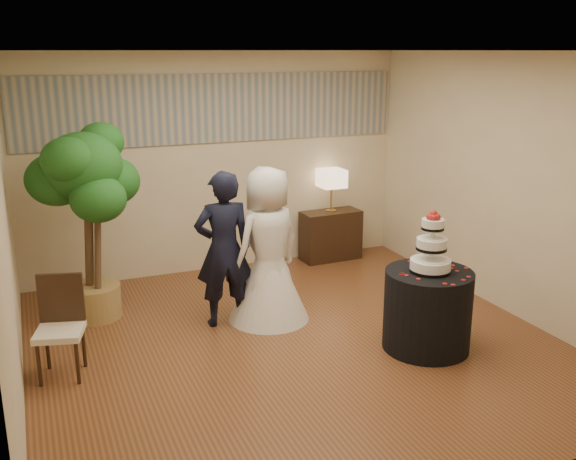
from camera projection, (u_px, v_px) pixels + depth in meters
name	position (u px, v px, depth m)	size (l,w,h in m)	color
floor	(294.00, 343.00, 6.37)	(5.00, 5.00, 0.00)	brown
ceiling	(295.00, 51.00, 5.61)	(5.00, 5.00, 0.00)	white
wall_back	(218.00, 164.00, 8.21)	(5.00, 0.06, 2.80)	beige
wall_front	(462.00, 298.00, 3.77)	(5.00, 0.06, 2.80)	beige
wall_left	(4.00, 234.00, 5.07)	(0.06, 5.00, 2.80)	beige
wall_right	(507.00, 185.00, 6.92)	(0.06, 5.00, 2.80)	beige
mural_border	(217.00, 108.00, 8.01)	(4.90, 0.02, 0.85)	gray
groom	(224.00, 249.00, 6.61)	(0.60, 0.39, 1.65)	black
bride	(268.00, 245.00, 6.73)	(0.87, 0.87, 1.66)	white
cake_table	(427.00, 310.00, 6.17)	(0.84, 0.84, 0.78)	black
wedding_cake	(432.00, 241.00, 5.98)	(0.39, 0.39, 0.60)	white
console	(331.00, 235.00, 8.84)	(0.82, 0.36, 0.68)	black
table_lamp	(331.00, 191.00, 8.67)	(0.33, 0.33, 0.58)	beige
ficus_tree	(88.00, 223.00, 6.70)	(1.01, 1.01, 2.12)	#1F5C1D
side_chair	(59.00, 329.00, 5.60)	(0.42, 0.44, 0.90)	black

